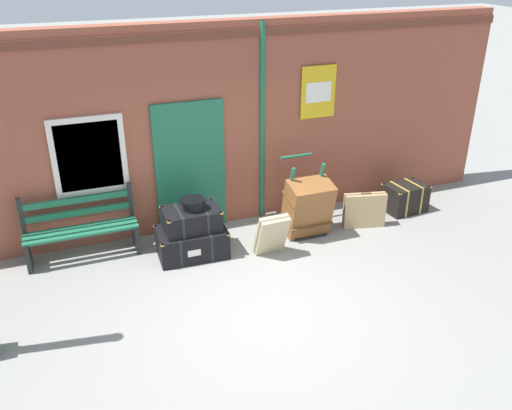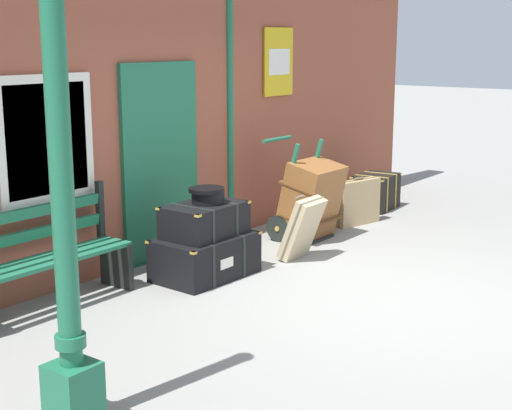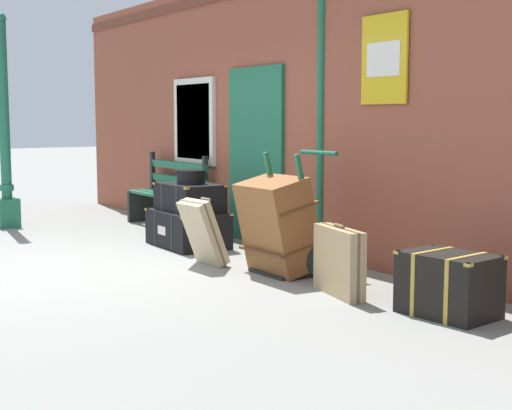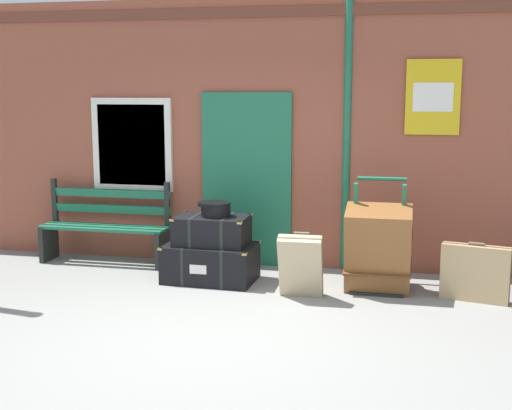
{
  "view_description": "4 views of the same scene",
  "coord_description": "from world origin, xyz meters",
  "px_view_note": "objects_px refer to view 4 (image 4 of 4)",
  "views": [
    {
      "loc": [
        -2.04,
        -5.2,
        4.19
      ],
      "look_at": [
        0.62,
        1.79,
        0.56
      ],
      "focal_mm": 37.93,
      "sensor_mm": 36.0,
      "label": 1
    },
    {
      "loc": [
        -5.97,
        -3.16,
        2.33
      ],
      "look_at": [
        0.66,
        1.83,
        0.51
      ],
      "focal_mm": 53.32,
      "sensor_mm": 36.0,
      "label": 2
    },
    {
      "loc": [
        7.11,
        -2.58,
        1.5
      ],
      "look_at": [
        0.64,
        1.84,
        0.58
      ],
      "focal_mm": 52.24,
      "sensor_mm": 36.0,
      "label": 3
    },
    {
      "loc": [
        1.67,
        -5.62,
        2.17
      ],
      "look_at": [
        0.07,
        1.63,
        0.89
      ],
      "focal_mm": 48.35,
      "sensor_mm": 36.0,
      "label": 4
    }
  ],
  "objects_px": {
    "porters_trolley": "(378,264)",
    "suitcase_cream": "(475,273)",
    "large_brown_trunk": "(378,249)",
    "steamer_trunk_base": "(211,263)",
    "suitcase_tan": "(301,266)",
    "round_hatbox": "(215,208)",
    "platform_bench": "(106,227)",
    "steamer_trunk_middle": "(212,230)"
  },
  "relations": [
    {
      "from": "porters_trolley",
      "to": "suitcase_cream",
      "type": "height_order",
      "value": "porters_trolley"
    },
    {
      "from": "porters_trolley",
      "to": "suitcase_cream",
      "type": "relative_size",
      "value": 1.7
    },
    {
      "from": "large_brown_trunk",
      "to": "suitcase_cream",
      "type": "relative_size",
      "value": 1.37
    },
    {
      "from": "steamer_trunk_base",
      "to": "suitcase_tan",
      "type": "distance_m",
      "value": 1.18
    },
    {
      "from": "large_brown_trunk",
      "to": "suitcase_tan",
      "type": "distance_m",
      "value": 0.87
    },
    {
      "from": "steamer_trunk_base",
      "to": "large_brown_trunk",
      "type": "bearing_deg",
      "value": -1.45
    },
    {
      "from": "round_hatbox",
      "to": "suitcase_cream",
      "type": "xyz_separation_m",
      "value": [
        2.78,
        -0.13,
        -0.54
      ]
    },
    {
      "from": "round_hatbox",
      "to": "porters_trolley",
      "type": "relative_size",
      "value": 0.31
    },
    {
      "from": "steamer_trunk_base",
      "to": "suitcase_cream",
      "type": "distance_m",
      "value": 2.85
    },
    {
      "from": "platform_bench",
      "to": "steamer_trunk_base",
      "type": "xyz_separation_m",
      "value": [
        1.51,
        -0.54,
        -0.23
      ]
    },
    {
      "from": "large_brown_trunk",
      "to": "suitcase_tan",
      "type": "height_order",
      "value": "large_brown_trunk"
    },
    {
      "from": "large_brown_trunk",
      "to": "suitcase_cream",
      "type": "bearing_deg",
      "value": -4.59
    },
    {
      "from": "platform_bench",
      "to": "steamer_trunk_middle",
      "type": "relative_size",
      "value": 1.97
    },
    {
      "from": "large_brown_trunk",
      "to": "suitcase_tan",
      "type": "bearing_deg",
      "value": -153.26
    },
    {
      "from": "steamer_trunk_base",
      "to": "suitcase_cream",
      "type": "relative_size",
      "value": 1.49
    },
    {
      "from": "large_brown_trunk",
      "to": "suitcase_cream",
      "type": "xyz_separation_m",
      "value": [
        0.99,
        -0.08,
        -0.19
      ]
    },
    {
      "from": "platform_bench",
      "to": "porters_trolley",
      "type": "bearing_deg",
      "value": -6.87
    },
    {
      "from": "round_hatbox",
      "to": "suitcase_tan",
      "type": "relative_size",
      "value": 0.52
    },
    {
      "from": "platform_bench",
      "to": "suitcase_tan",
      "type": "relative_size",
      "value": 2.3
    },
    {
      "from": "platform_bench",
      "to": "suitcase_cream",
      "type": "xyz_separation_m",
      "value": [
        4.35,
        -0.66,
        -0.16
      ]
    },
    {
      "from": "round_hatbox",
      "to": "large_brown_trunk",
      "type": "relative_size",
      "value": 0.38
    },
    {
      "from": "large_brown_trunk",
      "to": "round_hatbox",
      "type": "bearing_deg",
      "value": 178.24
    },
    {
      "from": "platform_bench",
      "to": "suitcase_cream",
      "type": "height_order",
      "value": "platform_bench"
    },
    {
      "from": "suitcase_tan",
      "to": "steamer_trunk_base",
      "type": "bearing_deg",
      "value": 158.37
    },
    {
      "from": "round_hatbox",
      "to": "suitcase_cream",
      "type": "height_order",
      "value": "round_hatbox"
    },
    {
      "from": "steamer_trunk_base",
      "to": "steamer_trunk_middle",
      "type": "relative_size",
      "value": 1.27
    },
    {
      "from": "platform_bench",
      "to": "round_hatbox",
      "type": "relative_size",
      "value": 4.38
    },
    {
      "from": "round_hatbox",
      "to": "suitcase_tan",
      "type": "bearing_deg",
      "value": -23.15
    },
    {
      "from": "porters_trolley",
      "to": "large_brown_trunk",
      "type": "relative_size",
      "value": 1.24
    },
    {
      "from": "steamer_trunk_base",
      "to": "steamer_trunk_middle",
      "type": "xyz_separation_m",
      "value": [
        0.02,
        0.02,
        0.37
      ]
    },
    {
      "from": "suitcase_tan",
      "to": "suitcase_cream",
      "type": "relative_size",
      "value": 1.0
    },
    {
      "from": "round_hatbox",
      "to": "large_brown_trunk",
      "type": "bearing_deg",
      "value": -1.76
    },
    {
      "from": "suitcase_tan",
      "to": "steamer_trunk_middle",
      "type": "bearing_deg",
      "value": 157.3
    },
    {
      "from": "steamer_trunk_middle",
      "to": "suitcase_tan",
      "type": "height_order",
      "value": "steamer_trunk_middle"
    },
    {
      "from": "suitcase_tan",
      "to": "suitcase_cream",
      "type": "xyz_separation_m",
      "value": [
        1.75,
        0.31,
        -0.05
      ]
    },
    {
      "from": "suitcase_cream",
      "to": "round_hatbox",
      "type": "bearing_deg",
      "value": 177.23
    },
    {
      "from": "steamer_trunk_middle",
      "to": "suitcase_tan",
      "type": "bearing_deg",
      "value": -22.7
    },
    {
      "from": "steamer_trunk_middle",
      "to": "large_brown_trunk",
      "type": "xyz_separation_m",
      "value": [
        1.84,
        -0.06,
        -0.1
      ]
    },
    {
      "from": "steamer_trunk_middle",
      "to": "porters_trolley",
      "type": "xyz_separation_m",
      "value": [
        1.84,
        0.11,
        -0.31
      ]
    },
    {
      "from": "steamer_trunk_middle",
      "to": "porters_trolley",
      "type": "height_order",
      "value": "porters_trolley"
    },
    {
      "from": "steamer_trunk_middle",
      "to": "suitcase_cream",
      "type": "bearing_deg",
      "value": -2.9
    },
    {
      "from": "large_brown_trunk",
      "to": "suitcase_tan",
      "type": "xyz_separation_m",
      "value": [
        -0.77,
        -0.39,
        -0.13
      ]
    }
  ]
}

